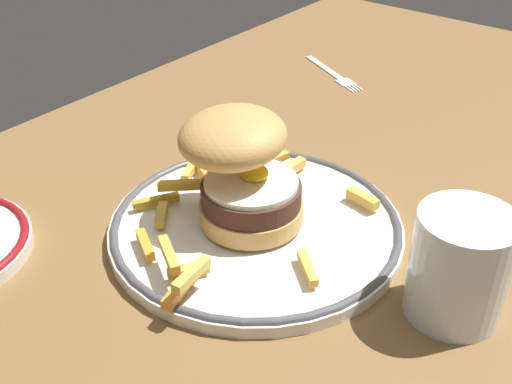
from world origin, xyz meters
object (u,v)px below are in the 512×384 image
(burger, at_px, (241,167))
(water_glass, at_px, (458,271))
(dinner_plate, at_px, (256,226))
(fork, at_px, (334,73))

(burger, bearing_deg, water_glass, -85.04)
(dinner_plate, height_order, burger, burger)
(dinner_plate, distance_m, water_glass, 0.19)
(water_glass, bearing_deg, dinner_plate, 94.72)
(dinner_plate, distance_m, fork, 0.40)
(burger, height_order, water_glass, burger)
(water_glass, bearing_deg, burger, 94.96)
(dinner_plate, xyz_separation_m, burger, (-0.00, 0.02, 0.06))
(burger, relative_size, fork, 1.01)
(dinner_plate, relative_size, fork, 2.05)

